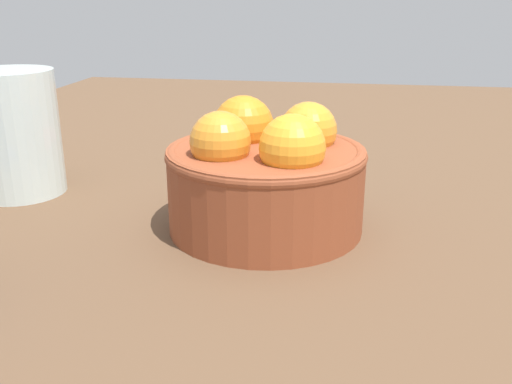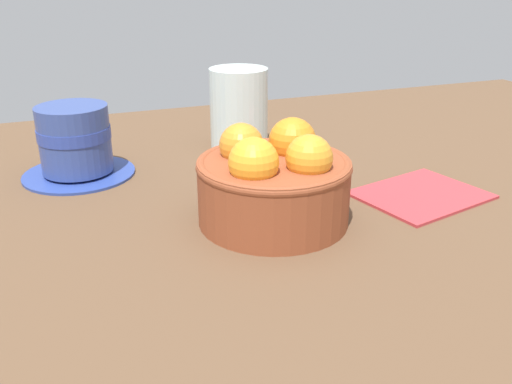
# 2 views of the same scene
# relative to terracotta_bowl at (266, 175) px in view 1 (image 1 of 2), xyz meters

# --- Properties ---
(ground_plane) EXTENTS (1.43, 0.93, 0.04)m
(ground_plane) POSITION_rel_terracotta_bowl_xyz_m (-0.00, -0.00, -0.06)
(ground_plane) COLOR brown
(terracotta_bowl) EXTENTS (0.14, 0.14, 0.09)m
(terracotta_bowl) POSITION_rel_terracotta_bowl_xyz_m (0.00, 0.00, 0.00)
(terracotta_bowl) COLOR brown
(terracotta_bowl) RESTS_ON ground_plane
(water_glass) EXTENTS (0.07, 0.07, 0.10)m
(water_glass) POSITION_rel_terracotta_bowl_xyz_m (0.04, 0.22, 0.01)
(water_glass) COLOR silver
(water_glass) RESTS_ON ground_plane
(folded_napkin) EXTENTS (0.14, 0.12, 0.01)m
(folded_napkin) POSITION_rel_terracotta_bowl_xyz_m (0.17, -0.00, -0.04)
(folded_napkin) COLOR #B23338
(folded_napkin) RESTS_ON ground_plane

